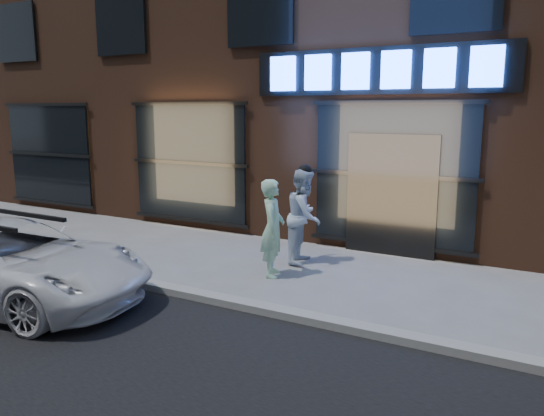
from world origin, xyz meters
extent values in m
plane|color=slate|center=(0.00, 0.00, 0.00)|extent=(90.00, 90.00, 0.00)
cube|color=gray|center=(0.00, 0.00, 0.06)|extent=(60.00, 0.25, 0.12)
cube|color=#54301E|center=(0.00, 8.00, 5.00)|extent=(30.00, 8.00, 10.00)
cube|color=black|center=(-0.40, 3.95, 3.60)|extent=(5.20, 0.06, 0.90)
cube|color=black|center=(0.00, 3.92, 1.20)|extent=(1.80, 0.10, 2.40)
cube|color=#FFBF72|center=(-10.00, 3.98, 1.60)|extent=(3.00, 0.04, 2.60)
cube|color=black|center=(-10.00, 3.94, 1.60)|extent=(3.20, 0.06, 2.80)
cube|color=#FFBF72|center=(-5.00, 3.98, 1.60)|extent=(3.00, 0.04, 2.60)
cube|color=black|center=(-5.00, 3.94, 1.60)|extent=(3.20, 0.06, 2.80)
cube|color=#FFBF72|center=(0.00, 3.98, 1.60)|extent=(3.00, 0.04, 2.60)
cube|color=black|center=(0.00, 3.94, 1.60)|extent=(3.20, 0.06, 2.80)
cube|color=black|center=(-11.00, 3.94, 5.00)|extent=(1.60, 0.06, 1.60)
cube|color=black|center=(-7.00, 3.94, 5.00)|extent=(1.60, 0.06, 1.60)
cube|color=black|center=(-3.00, 3.94, 5.00)|extent=(1.60, 0.06, 1.60)
cube|color=#2659FF|center=(-2.40, 3.88, 3.60)|extent=(0.55, 0.12, 0.70)
cube|color=#2659FF|center=(-1.60, 3.88, 3.60)|extent=(0.55, 0.12, 0.70)
cube|color=#2659FF|center=(-0.80, 3.88, 3.60)|extent=(0.55, 0.12, 0.70)
cube|color=#2659FF|center=(0.00, 3.88, 3.60)|extent=(0.55, 0.12, 0.70)
cube|color=#2659FF|center=(0.80, 3.88, 3.60)|extent=(0.55, 0.12, 0.70)
cube|color=#2659FF|center=(1.60, 3.88, 3.60)|extent=(0.55, 0.12, 0.70)
imported|color=#ADE3B7|center=(-1.38, 1.58, 0.85)|extent=(0.62, 0.73, 1.70)
imported|color=white|center=(-1.27, 2.62, 0.89)|extent=(0.82, 0.98, 1.79)
imported|color=white|center=(-4.22, -1.44, 0.61)|extent=(4.61, 2.60, 1.22)
camera|label=1|loc=(2.94, -6.22, 2.87)|focal=35.00mm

